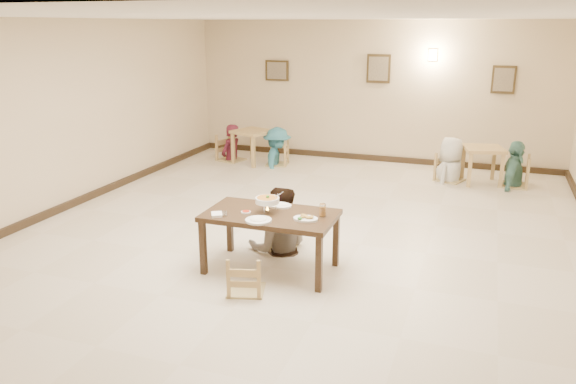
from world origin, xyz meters
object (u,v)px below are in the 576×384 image
at_px(bg_table_left, 253,136).
at_px(bg_table_right, 483,154).
at_px(bg_chair_rl, 451,155).
at_px(bg_chair_lr, 277,143).
at_px(bg_diner_d, 518,141).
at_px(main_diner, 279,187).
at_px(bg_diner_b, 277,127).
at_px(chair_far, 282,217).
at_px(drink_glass, 323,210).
at_px(bg_chair_rr, 516,158).
at_px(main_table, 270,219).
at_px(curry_warmer, 267,200).
at_px(bg_diner_c, 453,137).
at_px(bg_diner_a, 230,124).
at_px(chair_near, 245,256).
at_px(bg_chair_ll, 231,136).

height_order(bg_table_left, bg_table_right, bg_table_left).
bearing_deg(bg_chair_rl, bg_table_right, -67.82).
height_order(bg_chair_lr, bg_diner_d, bg_diner_d).
xyz_separation_m(main_diner, bg_diner_b, (-1.69, 4.41, -0.06)).
relative_size(chair_far, drink_glass, 5.72).
bearing_deg(bg_chair_lr, bg_chair_rr, 79.60).
xyz_separation_m(main_table, chair_far, (-0.13, 0.74, -0.22)).
height_order(bg_diner_b, bg_diner_d, bg_diner_d).
xyz_separation_m(chair_far, drink_glass, (0.75, -0.63, 0.37)).
relative_size(chair_far, bg_diner_d, 0.51).
height_order(chair_far, drink_glass, drink_glass).
height_order(curry_warmer, drink_glass, curry_warmer).
bearing_deg(bg_diner_c, bg_table_left, -70.00).
bearing_deg(bg_diner_c, bg_diner_d, 111.27).
xyz_separation_m(main_diner, bg_diner_a, (-2.80, 4.44, -0.06)).
relative_size(curry_warmer, bg_diner_a, 0.20).
xyz_separation_m(bg_table_right, bg_chair_lr, (-4.16, 0.06, -0.09)).
distance_m(curry_warmer, bg_chair_rl, 5.30).
relative_size(bg_chair_lr, bg_chair_rl, 0.94).
bearing_deg(chair_near, main_diner, -102.54).
height_order(bg_chair_rl, bg_diner_a, bg_diner_a).
distance_m(drink_glass, bg_table_right, 5.19).
distance_m(bg_chair_lr, bg_diner_a, 1.15).
xyz_separation_m(chair_near, drink_glass, (0.67, 0.75, 0.37)).
relative_size(chair_near, bg_table_left, 0.93).
distance_m(chair_far, bg_diner_c, 4.67).
xyz_separation_m(drink_glass, bg_diner_a, (-3.55, 4.98, 0.00)).
xyz_separation_m(bg_chair_lr, bg_diner_c, (3.59, -0.07, 0.37)).
distance_m(chair_far, curry_warmer, 0.85).
xyz_separation_m(bg_table_left, bg_diner_d, (5.29, -0.03, 0.27)).
relative_size(bg_diner_a, bg_diner_c, 0.95).
relative_size(chair_far, bg_diner_a, 0.54).
bearing_deg(bg_chair_rr, drink_glass, -23.02).
height_order(bg_table_left, bg_diner_a, bg_diner_a).
xyz_separation_m(main_table, bg_diner_c, (1.77, 4.99, 0.19)).
bearing_deg(drink_glass, bg_chair_ll, 125.48).
distance_m(chair_near, curry_warmer, 0.80).
height_order(bg_chair_ll, bg_diner_b, bg_diner_b).
distance_m(main_table, bg_diner_c, 5.29).
bearing_deg(bg_diner_d, bg_diner_b, 100.82).
bearing_deg(main_diner, bg_table_right, -140.38).
distance_m(bg_chair_lr, bg_diner_c, 3.61).
bearing_deg(drink_glass, bg_diner_c, 76.79).
height_order(main_table, bg_chair_lr, bg_chair_lr).
bearing_deg(chair_near, chair_far, -103.10).
distance_m(chair_near, bg_chair_rl, 5.92).
bearing_deg(bg_chair_rr, bg_chair_lr, -88.70).
relative_size(drink_glass, bg_diner_b, 0.09).
height_order(bg_table_left, bg_diner_c, bg_diner_c).
bearing_deg(bg_table_left, bg_diner_c, -0.60).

